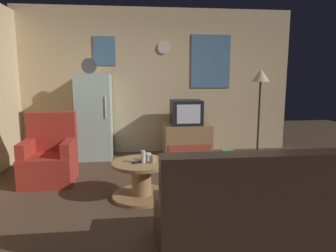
{
  "coord_description": "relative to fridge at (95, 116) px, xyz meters",
  "views": [
    {
      "loc": [
        -0.47,
        -3.53,
        1.49
      ],
      "look_at": [
        0.04,
        0.9,
        0.75
      ],
      "focal_mm": 33.09,
      "sensor_mm": 36.0,
      "label": 1
    }
  ],
  "objects": [
    {
      "name": "fridge",
      "position": [
        0.0,
        0.0,
        0.0
      ],
      "size": [
        0.6,
        0.62,
        1.77
      ],
      "color": "silver",
      "rests_on": "ground_plane"
    },
    {
      "name": "remote_control",
      "position": [
        0.74,
        -2.0,
        -0.29
      ],
      "size": [
        0.16,
        0.1,
        0.02
      ],
      "primitive_type": "cube",
      "rotation": [
        0.0,
        0.0,
        0.41
      ],
      "color": "black",
      "rests_on": "coffee_table"
    },
    {
      "name": "standing_lamp",
      "position": [
        2.96,
        -0.24,
        0.6
      ],
      "size": [
        0.32,
        0.32,
        1.59
      ],
      "color": "#332D28",
      "rests_on": "ground_plane"
    },
    {
      "name": "tv_stand",
      "position": [
        1.66,
        -0.12,
        -0.45
      ],
      "size": [
        0.84,
        0.53,
        0.6
      ],
      "color": "#9E754C",
      "rests_on": "ground_plane"
    },
    {
      "name": "wine_glass",
      "position": [
        0.79,
        -2.01,
        -0.23
      ],
      "size": [
        0.05,
        0.05,
        0.15
      ],
      "primitive_type": "cylinder",
      "color": "silver",
      "rests_on": "coffee_table"
    },
    {
      "name": "mug_ceramic_white",
      "position": [
        0.85,
        -1.9,
        -0.26
      ],
      "size": [
        0.08,
        0.08,
        0.09
      ],
      "primitive_type": "cylinder",
      "color": "silver",
      "rests_on": "coffee_table"
    },
    {
      "name": "wall_with_art",
      "position": [
        1.15,
        0.39,
        0.61
      ],
      "size": [
        5.2,
        0.12,
        2.72
      ],
      "color": "#D1B284",
      "rests_on": "ground_plane"
    },
    {
      "name": "armchair",
      "position": [
        -0.49,
        -1.21,
        -0.42
      ],
      "size": [
        0.68,
        0.68,
        0.96
      ],
      "color": "#A52D23",
      "rests_on": "ground_plane"
    },
    {
      "name": "ground_plane",
      "position": [
        1.14,
        -2.06,
        -0.75
      ],
      "size": [
        12.0,
        12.0,
        0.0
      ],
      "primitive_type": "plane",
      "color": "#4C3828"
    },
    {
      "name": "coffee_table",
      "position": [
        0.77,
        -1.95,
        -0.53
      ],
      "size": [
        0.72,
        0.72,
        0.45
      ],
      "color": "#9E754C",
      "rests_on": "ground_plane"
    },
    {
      "name": "crt_tv",
      "position": [
        1.64,
        -0.12,
        0.07
      ],
      "size": [
        0.54,
        0.51,
        0.44
      ],
      "color": "black",
      "rests_on": "tv_stand"
    },
    {
      "name": "couch",
      "position": [
        1.71,
        -3.25,
        -0.44
      ],
      "size": [
        1.7,
        0.8,
        0.92
      ],
      "color": "black",
      "rests_on": "ground_plane"
    },
    {
      "name": "book_stack",
      "position": [
        2.41,
        -0.17,
        -0.69
      ],
      "size": [
        0.22,
        0.18,
        0.12
      ],
      "color": "#C06464",
      "rests_on": "ground_plane"
    },
    {
      "name": "mug_ceramic_tan",
      "position": [
        0.9,
        -2.01,
        -0.26
      ],
      "size": [
        0.08,
        0.08,
        0.09
      ],
      "primitive_type": "cylinder",
      "color": "tan",
      "rests_on": "coffee_table"
    }
  ]
}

